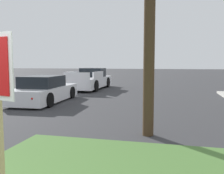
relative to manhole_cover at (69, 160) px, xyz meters
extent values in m
cylinder|color=black|center=(0.00, 0.00, 0.00)|extent=(0.70, 0.70, 0.02)
cube|color=silver|center=(-3.95, 6.37, 0.40)|extent=(1.92, 4.38, 0.64)
cube|color=black|center=(-3.94, 6.15, 0.96)|extent=(1.58, 2.04, 0.56)
cylinder|color=black|center=(-4.83, 7.67, 0.30)|extent=(0.25, 0.63, 0.62)
cylinder|color=black|center=(-3.19, 7.74, 0.30)|extent=(0.25, 0.63, 0.62)
cylinder|color=black|center=(-4.72, 5.00, 0.30)|extent=(0.25, 0.63, 0.62)
cylinder|color=black|center=(-3.08, 5.07, 0.30)|extent=(0.25, 0.63, 0.62)
sphere|color=white|center=(-4.56, 8.45, 0.46)|extent=(0.14, 0.14, 0.14)
sphere|color=red|center=(-4.39, 4.23, 0.46)|extent=(0.12, 0.12, 0.12)
sphere|color=white|center=(-3.52, 8.49, 0.46)|extent=(0.14, 0.14, 0.14)
sphere|color=red|center=(-3.34, 4.27, 0.46)|extent=(0.12, 0.12, 0.12)
cube|color=silver|center=(-3.75, 12.48, 0.49)|extent=(1.91, 5.24, 0.68)
cube|color=black|center=(-3.76, 13.22, 1.13)|extent=(1.66, 1.37, 0.68)
cube|color=silver|center=(-4.64, 11.56, 1.05)|extent=(0.11, 2.20, 0.44)
cube|color=silver|center=(-2.86, 11.57, 1.05)|extent=(0.11, 2.20, 0.44)
cube|color=silver|center=(-3.74, 9.91, 1.05)|extent=(1.70, 0.11, 0.44)
cylinder|color=black|center=(-4.64, 14.05, 0.37)|extent=(0.26, 0.76, 0.76)
cylinder|color=black|center=(-2.88, 14.06, 0.37)|extent=(0.26, 0.76, 0.76)
cylinder|color=black|center=(-4.63, 10.91, 0.37)|extent=(0.26, 0.76, 0.76)
cylinder|color=black|center=(-2.87, 10.92, 0.37)|extent=(0.26, 0.76, 0.76)
camera|label=1|loc=(1.84, -4.20, 1.82)|focal=39.52mm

